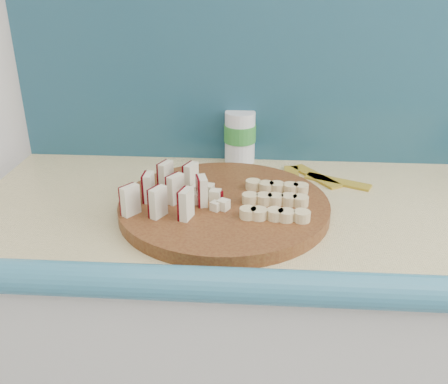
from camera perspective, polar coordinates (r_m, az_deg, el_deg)
kitchen_counter at (r=1.43m, az=23.79°, el=-18.52°), size 2.20×0.63×0.91m
cutting_board at (r=1.05m, az=-0.00°, el=-1.68°), size 0.47×0.47×0.03m
apple_wedges at (r=1.02m, az=-6.26°, el=0.19°), size 0.16×0.18×0.06m
apple_chunks at (r=1.04m, az=-1.51°, el=-0.36°), size 0.06×0.07×0.02m
banana_slices at (r=1.03m, az=5.95°, el=-0.89°), size 0.15×0.17×0.02m
canister at (r=1.30m, az=1.83°, el=6.40°), size 0.08×0.08×0.13m
banana_peel at (r=1.23m, az=10.38°, el=1.48°), size 0.20×0.17×0.01m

